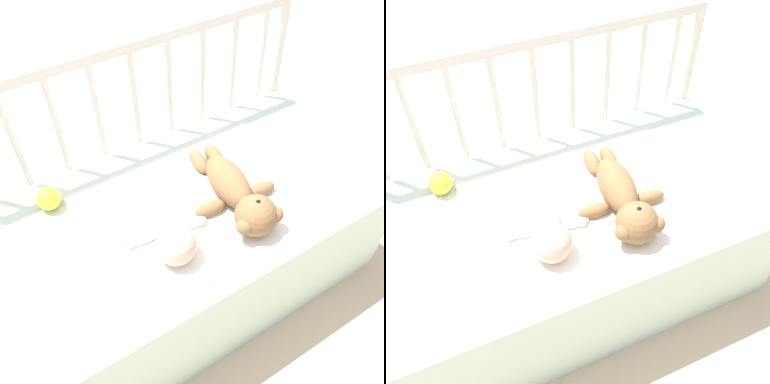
{
  "view_description": "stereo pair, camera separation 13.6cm",
  "coord_description": "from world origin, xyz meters",
  "views": [
    {
      "loc": [
        -0.49,
        -0.79,
        1.54
      ],
      "look_at": [
        0.0,
        -0.01,
        0.53
      ],
      "focal_mm": 40.0,
      "sensor_mm": 36.0,
      "label": 1
    },
    {
      "loc": [
        -0.37,
        -0.85,
        1.54
      ],
      "look_at": [
        0.0,
        -0.01,
        0.53
      ],
      "focal_mm": 40.0,
      "sensor_mm": 36.0,
      "label": 2
    }
  ],
  "objects": [
    {
      "name": "teddy_bear",
      "position": [
        0.12,
        -0.09,
        0.53
      ],
      "size": [
        0.3,
        0.46,
        0.13
      ],
      "color": "olive",
      "rests_on": "crib_mattress"
    },
    {
      "name": "baby",
      "position": [
        -0.13,
        -0.08,
        0.52
      ],
      "size": [
        0.27,
        0.37,
        0.12
      ],
      "color": "white",
      "rests_on": "crib_mattress"
    },
    {
      "name": "crib_rail",
      "position": [
        0.0,
        0.37,
        0.62
      ],
      "size": [
        1.33,
        0.04,
        0.88
      ],
      "color": "beige",
      "rests_on": "ground_plane"
    },
    {
      "name": "ground_plane",
      "position": [
        0.0,
        0.0,
        0.0
      ],
      "size": [
        12.0,
        12.0,
        0.0
      ],
      "primitive_type": "plane",
      "color": "#C6B293"
    },
    {
      "name": "toy_ball",
      "position": [
        -0.4,
        0.23,
        0.51
      ],
      "size": [
        0.08,
        0.08,
        0.08
      ],
      "color": "yellow",
      "rests_on": "crib_mattress"
    },
    {
      "name": "blanket",
      "position": [
        0.02,
        -0.03,
        0.47
      ],
      "size": [
        0.75,
        0.54,
        0.01
      ],
      "color": "white",
      "rests_on": "crib_mattress"
    },
    {
      "name": "crib_mattress",
      "position": [
        0.0,
        0.0,
        0.24
      ],
      "size": [
        1.33,
        0.69,
        0.47
      ],
      "color": "silver",
      "rests_on": "ground_plane"
    }
  ]
}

